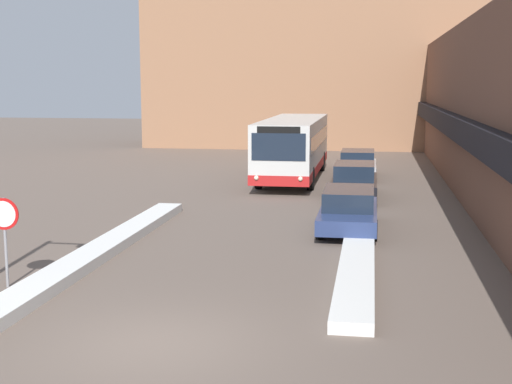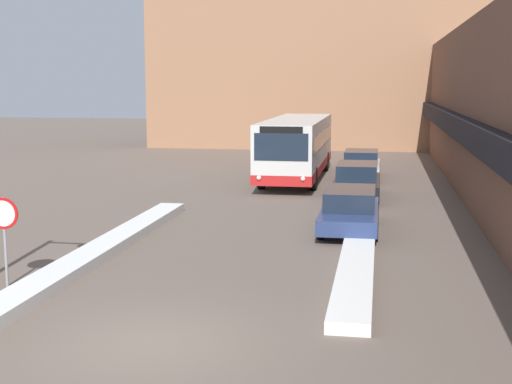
{
  "view_description": "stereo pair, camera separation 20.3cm",
  "coord_description": "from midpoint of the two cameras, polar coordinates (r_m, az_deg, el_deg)",
  "views": [
    {
      "loc": [
        3.92,
        -12.26,
        4.84
      ],
      "look_at": [
        0.76,
        7.06,
        1.82
      ],
      "focal_mm": 50.0,
      "sensor_mm": 36.0,
      "label": 1
    },
    {
      "loc": [
        4.12,
        -12.22,
        4.84
      ],
      "look_at": [
        0.76,
        7.06,
        1.82
      ],
      "focal_mm": 50.0,
      "sensor_mm": 36.0,
      "label": 2
    }
  ],
  "objects": [
    {
      "name": "ground_plane",
      "position": [
        13.76,
        -7.93,
        -11.91
      ],
      "size": [
        160.0,
        160.0,
        0.0
      ],
      "primitive_type": "plane",
      "color": "#66564C"
    },
    {
      "name": "building_backdrop_far",
      "position": [
        55.06,
        5.83,
        12.34
      ],
      "size": [
        26.0,
        8.0,
        16.62
      ],
      "color": "#996B4C",
      "rests_on": "ground_plane"
    },
    {
      "name": "snow_bank_right",
      "position": [
        19.34,
        8.39,
        -5.41
      ],
      "size": [
        0.9,
        11.02,
        0.27
      ],
      "color": "silver",
      "rests_on": "ground_plane"
    },
    {
      "name": "stop_sign",
      "position": [
        17.83,
        -19.23,
        -2.32
      ],
      "size": [
        0.76,
        0.08,
        2.16
      ],
      "color": "gray",
      "rests_on": "ground_plane"
    },
    {
      "name": "building_row_right",
      "position": [
        36.74,
        19.33,
        6.46
      ],
      "size": [
        5.5,
        60.0,
        7.36
      ],
      "color": "brown",
      "rests_on": "ground_plane"
    },
    {
      "name": "parked_car_front",
      "position": [
        23.68,
        7.76,
        -1.38
      ],
      "size": [
        1.88,
        4.88,
        1.37
      ],
      "color": "navy",
      "rests_on": "ground_plane"
    },
    {
      "name": "parked_car_middle",
      "position": [
        30.42,
        8.26,
        0.92
      ],
      "size": [
        1.92,
        4.86,
        1.45
      ],
      "color": "black",
      "rests_on": "ground_plane"
    },
    {
      "name": "snow_bank_left",
      "position": [
        19.88,
        -13.0,
        -5.11
      ],
      "size": [
        0.9,
        16.02,
        0.29
      ],
      "color": "silver",
      "rests_on": "ground_plane"
    },
    {
      "name": "parked_car_back",
      "position": [
        36.78,
        8.56,
        2.23
      ],
      "size": [
        1.92,
        4.59,
        1.4
      ],
      "color": "#B7B7BC",
      "rests_on": "ground_plane"
    },
    {
      "name": "city_bus",
      "position": [
        35.85,
        3.44,
        3.68
      ],
      "size": [
        2.67,
        11.65,
        3.04
      ],
      "color": "silver",
      "rests_on": "ground_plane"
    }
  ]
}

